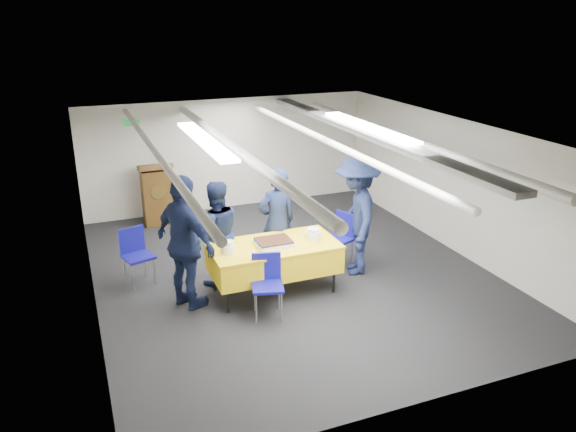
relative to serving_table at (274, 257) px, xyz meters
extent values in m
plane|color=black|center=(0.48, 0.52, -0.56)|extent=(7.00, 7.00, 0.00)
cube|color=beige|center=(0.48, 4.01, 0.59)|extent=(6.00, 0.02, 2.30)
cube|color=beige|center=(-2.51, 0.52, 0.59)|extent=(0.02, 7.00, 2.30)
cube|color=beige|center=(3.47, 0.52, 0.59)|extent=(0.02, 7.00, 2.30)
cube|color=silver|center=(0.48, 0.52, 1.73)|extent=(6.00, 7.00, 0.02)
cylinder|color=silver|center=(-1.52, 0.52, 1.62)|extent=(0.10, 6.90, 0.10)
cylinder|color=silver|center=(-0.42, 0.52, 1.58)|extent=(0.14, 6.90, 0.14)
cylinder|color=silver|center=(1.08, 0.52, 1.54)|extent=(0.10, 6.90, 0.10)
cylinder|color=silver|center=(2.38, 0.52, 1.50)|extent=(0.14, 6.90, 0.14)
cube|color=gray|center=(1.68, 0.52, 1.64)|extent=(0.28, 6.90, 0.08)
cube|color=white|center=(-0.82, 0.52, 1.71)|extent=(0.25, 2.60, 0.04)
cube|color=white|center=(1.78, 0.52, 1.71)|extent=(0.25, 2.60, 0.04)
cube|color=#0C591E|center=(-1.42, 3.99, 1.39)|extent=(0.30, 0.04, 0.12)
cylinder|color=black|center=(-0.82, -0.36, -0.38)|extent=(0.04, 0.04, 0.36)
cylinder|color=black|center=(0.82, -0.36, -0.38)|extent=(0.04, 0.04, 0.36)
cylinder|color=black|center=(-0.82, 0.36, -0.38)|extent=(0.04, 0.04, 0.36)
cylinder|color=black|center=(0.82, 0.36, -0.38)|extent=(0.04, 0.04, 0.36)
cube|color=yellow|center=(0.00, 0.00, -0.01)|extent=(1.85, 0.94, 0.39)
cube|color=yellow|center=(0.00, 0.00, 0.20)|extent=(1.87, 0.96, 0.03)
cube|color=white|center=(-0.01, -0.04, 0.24)|extent=(0.51, 0.41, 0.06)
cube|color=black|center=(-0.01, -0.04, 0.28)|extent=(0.49, 0.39, 0.03)
sphere|color=#10229A|center=(-0.24, -0.22, 0.28)|extent=(0.04, 0.04, 0.04)
sphere|color=#10229A|center=(-0.24, 0.15, 0.28)|extent=(0.04, 0.04, 0.04)
sphere|color=#10229A|center=(-0.13, -0.22, 0.28)|extent=(0.04, 0.04, 0.04)
sphere|color=#10229A|center=(-0.13, 0.15, 0.28)|extent=(0.04, 0.04, 0.04)
sphere|color=#10229A|center=(-0.01, -0.22, 0.28)|extent=(0.04, 0.04, 0.04)
sphere|color=#10229A|center=(-0.01, 0.15, 0.28)|extent=(0.04, 0.04, 0.04)
sphere|color=#10229A|center=(0.10, -0.22, 0.28)|extent=(0.04, 0.04, 0.04)
sphere|color=#10229A|center=(0.10, 0.15, 0.28)|extent=(0.04, 0.04, 0.04)
sphere|color=#10229A|center=(0.21, -0.22, 0.28)|extent=(0.04, 0.04, 0.04)
sphere|color=#10229A|center=(0.21, 0.15, 0.28)|extent=(0.04, 0.04, 0.04)
sphere|color=#10229A|center=(-0.26, -0.13, 0.28)|extent=(0.04, 0.04, 0.04)
sphere|color=#10229A|center=(0.23, -0.13, 0.28)|extent=(0.04, 0.04, 0.04)
sphere|color=#10229A|center=(-0.26, -0.04, 0.28)|extent=(0.04, 0.04, 0.04)
sphere|color=#10229A|center=(0.23, -0.04, 0.28)|extent=(0.04, 0.04, 0.04)
sphere|color=#10229A|center=(-0.26, 0.05, 0.28)|extent=(0.04, 0.04, 0.04)
sphere|color=#10229A|center=(0.23, 0.05, 0.28)|extent=(0.04, 0.04, 0.04)
cylinder|color=white|center=(-0.70, -0.05, 0.27)|extent=(0.21, 0.21, 0.12)
cylinder|color=white|center=(-0.70, -0.05, 0.36)|extent=(0.17, 0.17, 0.05)
cylinder|color=white|center=(0.61, -0.05, 0.27)|extent=(0.22, 0.22, 0.13)
cylinder|color=white|center=(0.61, -0.05, 0.36)|extent=(0.18, 0.18, 0.05)
cube|color=brown|center=(-1.12, 3.57, -0.01)|extent=(0.55, 0.45, 1.10)
cube|color=brown|center=(-1.12, 3.54, 0.59)|extent=(0.62, 0.53, 0.21)
cylinder|color=gold|center=(-1.12, 3.34, 0.14)|extent=(0.28, 0.02, 0.28)
cylinder|color=gray|center=(-0.54, -0.76, -0.34)|extent=(0.02, 0.02, 0.43)
cylinder|color=gray|center=(-0.21, -0.85, -0.34)|extent=(0.02, 0.02, 0.43)
cylinder|color=gray|center=(-0.45, -0.43, -0.34)|extent=(0.02, 0.02, 0.43)
cylinder|color=gray|center=(-0.12, -0.52, -0.34)|extent=(0.02, 0.02, 0.43)
cube|color=navy|center=(-0.33, -0.64, -0.11)|extent=(0.51, 0.51, 0.04)
cube|color=navy|center=(-0.28, -0.46, 0.11)|extent=(0.40, 0.14, 0.40)
cylinder|color=gray|center=(1.08, 0.61, -0.34)|extent=(0.02, 0.02, 0.43)
cylinder|color=gray|center=(1.22, 0.29, -0.34)|extent=(0.02, 0.02, 0.43)
cylinder|color=gray|center=(1.40, 0.74, -0.34)|extent=(0.02, 0.02, 0.43)
cylinder|color=gray|center=(1.53, 0.43, -0.34)|extent=(0.02, 0.02, 0.43)
cube|color=navy|center=(1.31, 0.52, -0.11)|extent=(0.55, 0.55, 0.04)
cube|color=navy|center=(1.48, 0.59, 0.11)|extent=(0.19, 0.38, 0.40)
cylinder|color=gray|center=(-1.94, 0.80, -0.34)|extent=(0.02, 0.02, 0.43)
cylinder|color=gray|center=(-1.62, 0.90, -0.34)|extent=(0.02, 0.02, 0.43)
cylinder|color=gray|center=(-2.04, 1.13, -0.34)|extent=(0.02, 0.02, 0.43)
cylinder|color=gray|center=(-1.72, 1.23, -0.34)|extent=(0.02, 0.02, 0.43)
cube|color=navy|center=(-1.83, 1.01, -0.11)|extent=(0.52, 0.52, 0.04)
cube|color=navy|center=(-1.88, 1.20, 0.11)|extent=(0.39, 0.15, 0.40)
imported|color=black|center=(0.27, 0.59, 0.31)|extent=(0.67, 0.47, 1.74)
imported|color=black|center=(-0.71, 0.59, 0.26)|extent=(0.80, 0.63, 1.64)
imported|color=black|center=(-1.27, 0.04, 0.41)|extent=(0.94, 1.22, 1.93)
imported|color=black|center=(1.45, 0.18, 0.40)|extent=(1.08, 1.40, 1.92)
camera|label=1|loc=(-2.58, -7.08, 3.41)|focal=35.00mm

